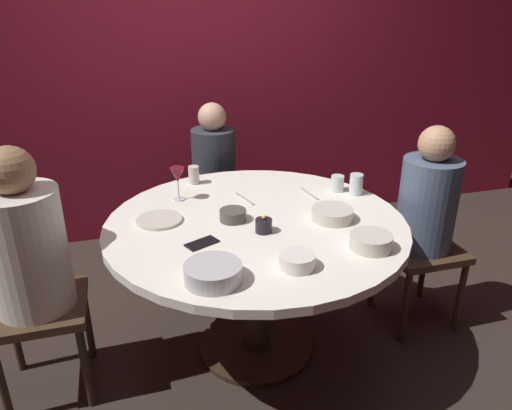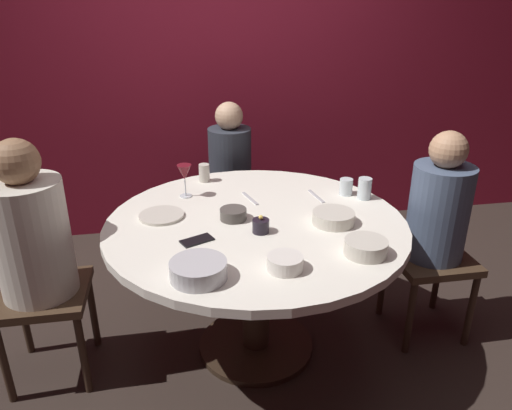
# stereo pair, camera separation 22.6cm
# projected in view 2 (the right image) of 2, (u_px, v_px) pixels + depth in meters

# --- Properties ---
(ground_plane) EXTENTS (8.00, 8.00, 0.00)m
(ground_plane) POSITION_uv_depth(u_px,v_px,m) (256.00, 347.00, 2.59)
(ground_plane) COLOR #2D231E
(back_wall) EXTENTS (6.00, 0.10, 2.60)m
(back_wall) POSITION_uv_depth(u_px,v_px,m) (218.00, 59.00, 3.50)
(back_wall) COLOR maroon
(back_wall) RESTS_ON ground
(dining_table) EXTENTS (1.43, 1.43, 0.75)m
(dining_table) POSITION_uv_depth(u_px,v_px,m) (256.00, 247.00, 2.35)
(dining_table) COLOR silver
(dining_table) RESTS_ON ground
(seated_diner_left) EXTENTS (0.40, 0.40, 1.20)m
(seated_diner_left) POSITION_uv_depth(u_px,v_px,m) (32.00, 240.00, 2.14)
(seated_diner_left) COLOR #3F2D1E
(seated_diner_left) RESTS_ON ground
(seated_diner_back) EXTENTS (0.40, 0.40, 1.11)m
(seated_diner_back) POSITION_uv_depth(u_px,v_px,m) (230.00, 165.00, 3.22)
(seated_diner_back) COLOR #3F2D1E
(seated_diner_back) RESTS_ON ground
(seated_diner_right) EXTENTS (0.40, 0.40, 1.14)m
(seated_diner_right) POSITION_uv_depth(u_px,v_px,m) (438.00, 215.00, 2.46)
(seated_diner_right) COLOR #3F2D1E
(seated_diner_right) RESTS_ON ground
(candle_holder) EXTENTS (0.08, 0.08, 0.08)m
(candle_holder) POSITION_uv_depth(u_px,v_px,m) (260.00, 226.00, 2.17)
(candle_holder) COLOR black
(candle_holder) RESTS_ON dining_table
(wine_glass) EXTENTS (0.08, 0.08, 0.18)m
(wine_glass) POSITION_uv_depth(u_px,v_px,m) (184.00, 174.00, 2.52)
(wine_glass) COLOR silver
(wine_glass) RESTS_ON dining_table
(dinner_plate) EXTENTS (0.22, 0.22, 0.01)m
(dinner_plate) POSITION_uv_depth(u_px,v_px,m) (161.00, 215.00, 2.33)
(dinner_plate) COLOR beige
(dinner_plate) RESTS_ON dining_table
(cell_phone) EXTENTS (0.16, 0.12, 0.01)m
(cell_phone) POSITION_uv_depth(u_px,v_px,m) (197.00, 240.00, 2.10)
(cell_phone) COLOR black
(cell_phone) RESTS_ON dining_table
(bowl_serving_large) EXTENTS (0.22, 0.22, 0.07)m
(bowl_serving_large) POSITION_uv_depth(u_px,v_px,m) (198.00, 270.00, 1.82)
(bowl_serving_large) COLOR #B7B7BC
(bowl_serving_large) RESTS_ON dining_table
(bowl_salad_center) EXTENTS (0.20, 0.20, 0.06)m
(bowl_salad_center) POSITION_uv_depth(u_px,v_px,m) (333.00, 218.00, 2.26)
(bowl_salad_center) COLOR beige
(bowl_salad_center) RESTS_ON dining_table
(bowl_small_white) EXTENTS (0.14, 0.14, 0.06)m
(bowl_small_white) POSITION_uv_depth(u_px,v_px,m) (285.00, 263.00, 1.88)
(bowl_small_white) COLOR silver
(bowl_small_white) RESTS_ON dining_table
(bowl_sauce_side) EXTENTS (0.18, 0.18, 0.06)m
(bowl_sauce_side) POSITION_uv_depth(u_px,v_px,m) (366.00, 247.00, 1.99)
(bowl_sauce_side) COLOR beige
(bowl_sauce_side) RESTS_ON dining_table
(bowl_rice_portion) EXTENTS (0.13, 0.13, 0.05)m
(bowl_rice_portion) POSITION_uv_depth(u_px,v_px,m) (233.00, 214.00, 2.30)
(bowl_rice_portion) COLOR #4C4742
(bowl_rice_portion) RESTS_ON dining_table
(cup_near_candle) EXTENTS (0.07, 0.07, 0.11)m
(cup_near_candle) POSITION_uv_depth(u_px,v_px,m) (365.00, 188.00, 2.52)
(cup_near_candle) COLOR silver
(cup_near_candle) RESTS_ON dining_table
(cup_by_left_diner) EXTENTS (0.06, 0.06, 0.10)m
(cup_by_left_diner) POSITION_uv_depth(u_px,v_px,m) (204.00, 173.00, 2.75)
(cup_by_left_diner) COLOR beige
(cup_by_left_diner) RESTS_ON dining_table
(cup_by_right_diner) EXTENTS (0.07, 0.07, 0.09)m
(cup_by_right_diner) POSITION_uv_depth(u_px,v_px,m) (346.00, 187.00, 2.58)
(cup_by_right_diner) COLOR silver
(cup_by_right_diner) RESTS_ON dining_table
(fork_near_plate) EXTENTS (0.06, 0.18, 0.01)m
(fork_near_plate) POSITION_uv_depth(u_px,v_px,m) (250.00, 198.00, 2.53)
(fork_near_plate) COLOR #B7B7BC
(fork_near_plate) RESTS_ON dining_table
(knife_near_plate) EXTENTS (0.04, 0.18, 0.01)m
(knife_near_plate) POSITION_uv_depth(u_px,v_px,m) (316.00, 196.00, 2.56)
(knife_near_plate) COLOR #B7B7BC
(knife_near_plate) RESTS_ON dining_table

